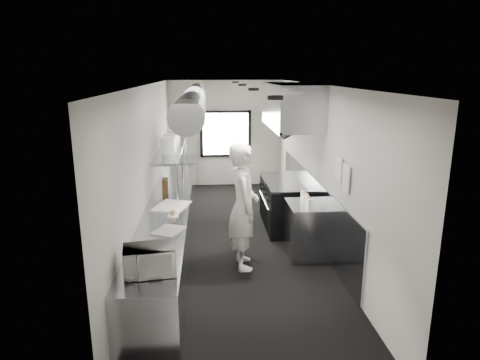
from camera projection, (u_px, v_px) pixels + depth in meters
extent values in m
cube|color=black|center=(236.00, 241.00, 7.78)|extent=(3.00, 8.00, 0.01)
cube|color=beige|center=(235.00, 85.00, 7.08)|extent=(3.00, 8.00, 0.01)
cube|color=#BCB9B2|center=(226.00, 134.00, 11.29)|extent=(3.00, 0.02, 2.80)
cube|color=#BCB9B2|center=(267.00, 270.00, 3.56)|extent=(3.00, 0.02, 2.80)
cube|color=#BCB9B2|center=(149.00, 168.00, 7.31)|extent=(0.02, 8.00, 2.80)
cube|color=#BCB9B2|center=(319.00, 165.00, 7.54)|extent=(0.02, 8.00, 2.80)
cube|color=#9A9EA8|center=(312.00, 205.00, 8.04)|extent=(0.03, 5.50, 1.10)
cylinder|color=gray|center=(194.00, 99.00, 7.47)|extent=(0.40, 6.40, 0.40)
cube|color=white|center=(226.00, 134.00, 11.25)|extent=(1.20, 0.03, 1.10)
cube|color=black|center=(225.00, 112.00, 11.12)|extent=(1.36, 0.03, 0.08)
cube|color=black|center=(226.00, 155.00, 11.41)|extent=(1.36, 0.03, 0.08)
cube|color=black|center=(202.00, 134.00, 11.22)|extent=(0.08, 0.03, 1.25)
cube|color=black|center=(249.00, 134.00, 11.32)|extent=(0.08, 0.03, 1.25)
cube|color=#9A9EA8|center=(291.00, 105.00, 7.93)|extent=(0.80, 2.20, 0.80)
cube|color=#9A9EA8|center=(271.00, 126.00, 8.00)|extent=(0.05, 2.20, 0.05)
cube|color=black|center=(287.00, 124.00, 8.01)|extent=(0.50, 2.10, 0.28)
cube|color=#9A9EA8|center=(169.00, 229.00, 7.10)|extent=(0.70, 6.00, 0.90)
cube|color=#9A9EA8|center=(171.00, 149.00, 8.26)|extent=(0.45, 3.00, 0.04)
cylinder|color=#9A9EA8|center=(177.00, 183.00, 7.01)|extent=(0.04, 0.04, 0.66)
cylinder|color=#9A9EA8|center=(182.00, 165.00, 8.36)|extent=(0.04, 0.04, 0.66)
cylinder|color=#9A9EA8|center=(185.00, 152.00, 9.71)|extent=(0.04, 0.04, 0.66)
cube|color=black|center=(286.00, 204.00, 8.42)|extent=(0.85, 1.60, 0.90)
cube|color=#9A9EA8|center=(287.00, 182.00, 8.30)|extent=(0.85, 1.60, 0.04)
cube|color=#9A9EA8|center=(265.00, 205.00, 8.39)|extent=(0.03, 1.55, 0.80)
cylinder|color=#9A9EA8|center=(264.00, 200.00, 8.36)|extent=(0.03, 1.30, 0.03)
cube|color=#9A9EA8|center=(307.00, 230.00, 7.07)|extent=(0.65, 0.80, 0.90)
cube|color=#9A9EA8|center=(182.00, 176.00, 10.67)|extent=(0.70, 1.20, 0.90)
cube|color=silver|center=(339.00, 169.00, 6.33)|extent=(0.02, 0.28, 0.38)
cube|color=silver|center=(346.00, 178.00, 6.00)|extent=(0.02, 0.28, 0.38)
imported|color=white|center=(243.00, 206.00, 6.54)|extent=(0.53, 0.76, 1.99)
imported|color=white|center=(150.00, 260.00, 4.55)|extent=(0.56, 0.46, 0.31)
cylinder|color=silver|center=(134.00, 259.00, 4.80)|extent=(0.19, 0.19, 0.10)
cylinder|color=silver|center=(142.00, 256.00, 4.89)|extent=(0.18, 0.18, 0.10)
cube|color=beige|center=(169.00, 230.00, 5.80)|extent=(0.49, 0.53, 0.01)
cylinder|color=white|center=(173.00, 216.00, 6.39)|extent=(0.22, 0.22, 0.01)
sphere|color=tan|center=(173.00, 212.00, 6.37)|extent=(0.09, 0.09, 0.09)
cube|color=white|center=(171.00, 206.00, 6.83)|extent=(0.64, 0.74, 0.02)
cube|color=brown|center=(165.00, 186.00, 7.59)|extent=(0.12, 0.24, 0.25)
cylinder|color=white|center=(168.00, 145.00, 7.63)|extent=(0.32, 0.32, 0.31)
cylinder|color=white|center=(171.00, 142.00, 7.97)|extent=(0.30, 0.30, 0.32)
cylinder|color=white|center=(173.00, 138.00, 8.50)|extent=(0.23, 0.23, 0.31)
cylinder|color=white|center=(174.00, 133.00, 8.80)|extent=(0.33, 0.33, 0.39)
cylinder|color=white|center=(309.00, 205.00, 6.64)|extent=(0.07, 0.07, 0.17)
cylinder|color=white|center=(308.00, 201.00, 6.83)|extent=(0.06, 0.06, 0.18)
cylinder|color=white|center=(307.00, 199.00, 6.98)|extent=(0.06, 0.06, 0.17)
cylinder|color=white|center=(304.00, 197.00, 7.05)|extent=(0.07, 0.07, 0.18)
cylinder|color=white|center=(302.00, 195.00, 7.18)|extent=(0.07, 0.07, 0.17)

